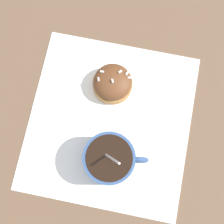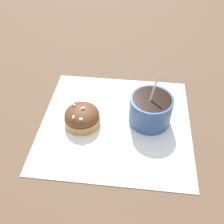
{
  "view_description": "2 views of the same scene",
  "coord_description": "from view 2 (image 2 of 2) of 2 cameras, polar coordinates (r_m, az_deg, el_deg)",
  "views": [
    {
      "loc": [
        -0.11,
        -0.01,
        0.6
      ],
      "look_at": [
        0.01,
        -0.0,
        0.03
      ],
      "focal_mm": 50.0,
      "sensor_mm": 36.0,
      "label": 1
    },
    {
      "loc": [
        0.01,
        0.4,
        0.43
      ],
      "look_at": [
        0.01,
        0.0,
        0.03
      ],
      "focal_mm": 42.0,
      "sensor_mm": 36.0,
      "label": 2
    }
  ],
  "objects": [
    {
      "name": "paper_napkin",
      "position": [
        0.58,
        0.82,
        -2.3
      ],
      "size": [
        0.36,
        0.35,
        0.0
      ],
      "color": "white",
      "rests_on": "ground_plane"
    },
    {
      "name": "ground_plane",
      "position": [
        0.58,
        0.82,
        -2.41
      ],
      "size": [
        3.0,
        3.0,
        0.0
      ],
      "primitive_type": "plane",
      "color": "brown"
    },
    {
      "name": "frosted_pastry",
      "position": [
        0.57,
        -6.53,
        -0.88
      ],
      "size": [
        0.08,
        0.08,
        0.04
      ],
      "color": "#C18442",
      "rests_on": "paper_napkin"
    },
    {
      "name": "coffee_cup",
      "position": [
        0.57,
        8.4,
        0.8
      ],
      "size": [
        0.09,
        0.12,
        0.12
      ],
      "color": "#335184",
      "rests_on": "paper_napkin"
    }
  ]
}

